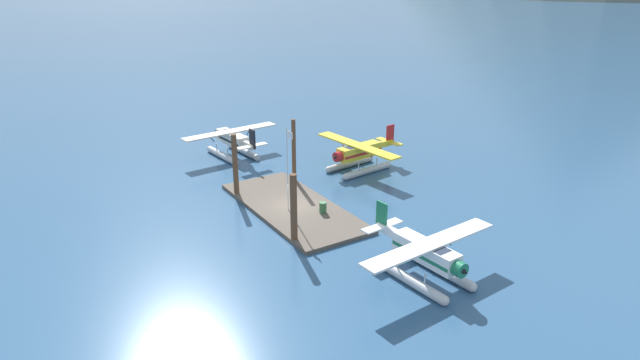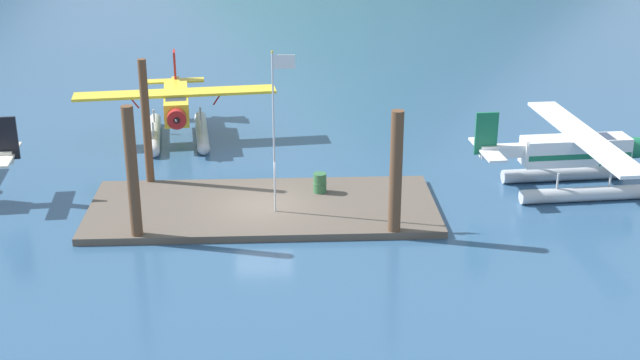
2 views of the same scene
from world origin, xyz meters
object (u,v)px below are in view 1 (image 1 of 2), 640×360
at_px(flagpole, 288,161).
at_px(seaplane_white_stbd_fwd, 426,257).
at_px(fuel_drum, 323,207).
at_px(seaplane_cream_port_fwd, 232,142).
at_px(seaplane_yellow_bow_left, 359,155).

bearing_deg(flagpole, seaplane_white_stbd_fwd, 10.37).
bearing_deg(fuel_drum, seaplane_cream_port_fwd, 179.96).
xyz_separation_m(flagpole, seaplane_cream_port_fwd, (-15.80, 2.06, -2.92)).
distance_m(fuel_drum, seaplane_yellow_bow_left, 11.25).
bearing_deg(seaplane_yellow_bow_left, flagpole, -63.71).
relative_size(flagpole, seaplane_cream_port_fwd, 0.65).
xyz_separation_m(flagpole, seaplane_white_stbd_fwd, (13.31, 2.43, -2.92)).
relative_size(flagpole, seaplane_yellow_bow_left, 0.65).
bearing_deg(seaplane_cream_port_fwd, seaplane_white_stbd_fwd, 0.74).
bearing_deg(seaplane_yellow_bow_left, fuel_drum, -50.49).
height_order(flagpole, seaplane_cream_port_fwd, flagpole).
xyz_separation_m(fuel_drum, seaplane_white_stbd_fwd, (11.46, 0.39, 0.84)).
relative_size(fuel_drum, seaplane_yellow_bow_left, 0.08).
bearing_deg(seaplane_yellow_bow_left, seaplane_cream_port_fwd, -140.55).
distance_m(fuel_drum, seaplane_cream_port_fwd, 17.67).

